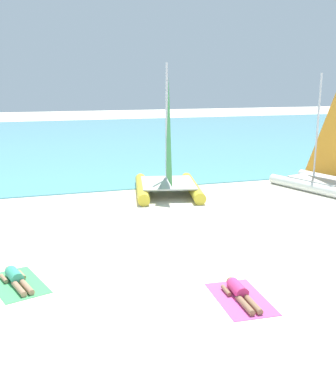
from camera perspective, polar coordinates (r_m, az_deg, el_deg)
The scene contains 8 objects.
ground_plane at distance 20.89m, azimuth -4.49°, elevation 0.06°, with size 120.00×120.00×0.00m, color beige.
ocean_water at distance 40.69m, azimuth -11.22°, elevation 6.44°, with size 120.00×40.00×0.05m, color #5BB2C1.
sailboat_yellow at distance 20.19m, azimuth -0.03°, elevation 2.07°, with size 3.64×4.82×5.64m.
sailboat_white at distance 22.47m, azimuth 18.66°, elevation 2.36°, with size 3.60×4.57×5.22m.
towel_left at distance 12.11m, azimuth -18.15°, elevation -10.76°, with size 1.10×1.90×0.01m, color #4CB266.
sunbather_left at distance 12.12m, azimuth -18.29°, elevation -10.10°, with size 0.82×1.54×0.30m.
towel_middle at distance 10.94m, azimuth 8.98°, elevation -12.91°, with size 1.10×1.90×0.01m, color #D84C99.
sunbather_middle at distance 10.94m, azimuth 8.86°, elevation -12.17°, with size 0.57×1.57×0.30m.
Camera 1 is at (-4.64, -9.78, 4.84)m, focal length 43.10 mm.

